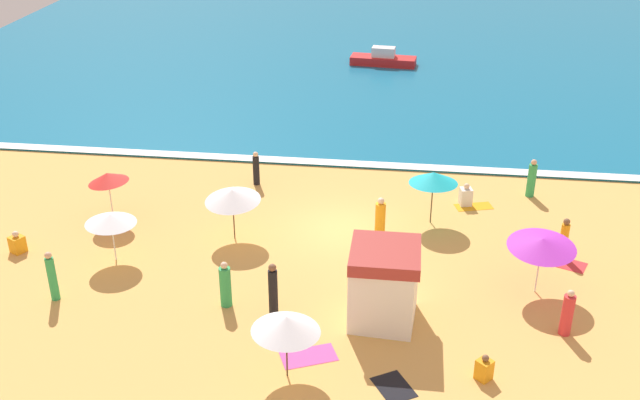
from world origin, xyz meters
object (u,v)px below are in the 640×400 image
(lifeguard_cabana, at_px, (384,284))
(small_boat_0, at_px, (383,59))
(beach_umbrella_5, at_px, (232,195))
(beachgoer_9, at_px, (484,369))
(beachgoer_0, at_px, (17,243))
(beachgoer_4, at_px, (532,179))
(beachgoer_5, at_px, (256,169))
(beach_umbrella_7, at_px, (110,219))
(beachgoer_10, at_px, (225,286))
(beachgoer_6, at_px, (564,238))
(beachgoer_11, at_px, (52,277))
(beach_umbrella_2, at_px, (286,324))
(beachgoer_8, at_px, (466,196))
(beachgoer_7, at_px, (567,314))
(beach_umbrella_1, at_px, (542,243))
(beach_umbrella_0, at_px, (433,178))
(beachgoer_3, at_px, (273,291))
(beach_umbrella_3, at_px, (108,178))
(beachgoer_1, at_px, (380,219))

(lifeguard_cabana, bearing_deg, small_boat_0, 92.95)
(beach_umbrella_5, height_order, beachgoer_9, beach_umbrella_5)
(beachgoer_0, distance_m, beachgoer_4, 20.95)
(beachgoer_0, bearing_deg, beachgoer_5, 42.24)
(beachgoer_0, xyz_separation_m, small_boat_0, (12.32, 26.08, 0.13))
(beachgoer_5, bearing_deg, beach_umbrella_7, -118.54)
(small_boat_0, bearing_deg, beachgoer_10, -97.47)
(beachgoer_5, bearing_deg, beachgoer_6, -20.53)
(beachgoer_4, relative_size, beachgoer_11, 0.94)
(beach_umbrella_2, relative_size, beachgoer_9, 3.25)
(beachgoer_4, height_order, beachgoer_8, beachgoer_4)
(lifeguard_cabana, height_order, beachgoer_9, lifeguard_cabana)
(beachgoer_9, relative_size, small_boat_0, 0.19)
(beachgoer_5, distance_m, beachgoer_7, 15.23)
(beach_umbrella_2, xyz_separation_m, beachgoer_9, (5.65, 0.59, -1.48))
(beach_umbrella_1, distance_m, beach_umbrella_7, 15.07)
(beach_umbrella_0, xyz_separation_m, beach_umbrella_2, (-4.17, -10.04, -0.14))
(beachgoer_4, bearing_deg, beachgoer_3, -132.96)
(beachgoer_0, bearing_deg, beach_umbrella_1, -0.85)
(beachgoer_0, bearing_deg, beachgoer_7, -7.60)
(beach_umbrella_3, bearing_deg, beachgoer_10, -41.51)
(beach_umbrella_2, bearing_deg, beach_umbrella_1, 35.10)
(beach_umbrella_7, distance_m, beachgoer_9, 14.01)
(beach_umbrella_0, height_order, beachgoer_9, beach_umbrella_0)
(beach_umbrella_1, xyz_separation_m, beachgoer_0, (-18.91, 0.28, -1.56))
(beachgoer_6, relative_size, beachgoer_8, 1.58)
(beachgoer_11, bearing_deg, beachgoer_7, 0.67)
(lifeguard_cabana, xyz_separation_m, beachgoer_10, (-5.21, 0.12, -0.57))
(beachgoer_1, xyz_separation_m, beachgoer_10, (-4.81, -5.35, 0.00))
(beach_umbrella_0, bearing_deg, beachgoer_11, -150.49)
(beach_umbrella_5, height_order, beachgoer_10, beach_umbrella_5)
(beachgoer_1, bearing_deg, beachgoer_5, 144.72)
(beachgoer_7, bearing_deg, beachgoer_1, 137.92)
(beachgoer_4, bearing_deg, beachgoer_6, -83.63)
(beach_umbrella_7, xyz_separation_m, beachgoer_5, (3.84, 7.05, -0.96))
(beach_umbrella_3, xyz_separation_m, beachgoer_8, (14.23, 3.21, -1.48))
(beach_umbrella_3, relative_size, beachgoer_1, 1.30)
(small_boat_0, bearing_deg, lifeguard_cabana, -87.05)
(beachgoer_4, height_order, beachgoer_9, beachgoer_4)
(beach_umbrella_7, xyz_separation_m, beachgoer_4, (15.79, 7.38, -0.91))
(beachgoer_10, bearing_deg, beach_umbrella_7, 153.73)
(beachgoer_4, relative_size, beachgoer_10, 1.03)
(beach_umbrella_2, bearing_deg, beachgoer_7, 20.44)
(beachgoer_0, relative_size, small_boat_0, 0.20)
(beachgoer_4, bearing_deg, small_boat_0, 111.27)
(beachgoer_5, bearing_deg, beach_umbrella_0, -18.95)
(beachgoer_5, bearing_deg, beachgoer_8, -5.50)
(lifeguard_cabana, bearing_deg, beach_umbrella_3, 154.16)
(beachgoer_0, bearing_deg, beachgoer_10, -15.77)
(beachgoer_10, bearing_deg, lifeguard_cabana, -1.34)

